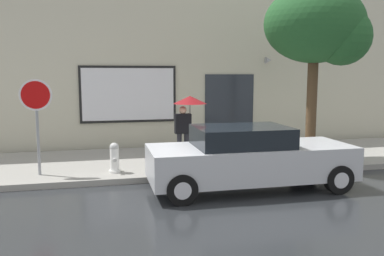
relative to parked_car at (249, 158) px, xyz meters
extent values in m
plane|color=#282B2D|center=(-0.75, -0.03, -0.72)|extent=(60.00, 60.00, 0.00)
cube|color=gray|center=(-0.75, 2.97, -0.64)|extent=(20.00, 4.00, 0.15)
cube|color=beige|center=(-0.75, 5.47, 2.78)|extent=(20.00, 0.40, 7.00)
cube|color=black|center=(-2.32, 5.24, 1.22)|extent=(3.22, 0.06, 1.90)
cube|color=silver|center=(-2.32, 5.21, 1.22)|extent=(3.06, 0.03, 1.74)
cube|color=#262B33|center=(1.25, 5.25, 0.98)|extent=(1.80, 0.04, 1.80)
cone|color=#99999E|center=(2.65, 5.12, 2.38)|extent=(0.22, 0.24, 0.24)
cube|color=#B7BABF|center=(0.04, 0.00, -0.09)|extent=(4.61, 1.70, 0.74)
cube|color=black|center=(-0.19, 0.00, 0.50)|extent=(2.07, 1.50, 0.44)
cylinder|color=black|center=(1.80, 0.78, -0.40)|extent=(0.64, 0.22, 0.64)
cylinder|color=silver|center=(1.80, 0.78, -0.40)|extent=(0.35, 0.24, 0.35)
cylinder|color=black|center=(1.80, -0.78, -0.40)|extent=(0.64, 0.22, 0.64)
cylinder|color=silver|center=(1.80, -0.78, -0.40)|extent=(0.35, 0.24, 0.35)
cylinder|color=black|center=(-1.71, 0.78, -0.40)|extent=(0.64, 0.22, 0.64)
cylinder|color=silver|center=(-1.71, 0.78, -0.40)|extent=(0.35, 0.24, 0.35)
cylinder|color=black|center=(-1.71, -0.78, -0.40)|extent=(0.64, 0.22, 0.64)
cylinder|color=silver|center=(-1.71, -0.78, -0.40)|extent=(0.35, 0.24, 0.35)
cylinder|color=white|center=(-2.94, 1.64, -0.25)|extent=(0.22, 0.22, 0.64)
sphere|color=#BBBBB7|center=(-2.94, 1.64, 0.07)|extent=(0.23, 0.23, 0.23)
cylinder|color=#BBBBB7|center=(-2.94, 1.48, -0.21)|extent=(0.09, 0.12, 0.09)
cylinder|color=#BBBBB7|center=(-2.94, 1.80, -0.21)|extent=(0.09, 0.12, 0.09)
cylinder|color=white|center=(-2.94, 1.64, -0.54)|extent=(0.30, 0.30, 0.06)
cylinder|color=black|center=(-1.09, 2.62, -0.17)|extent=(0.14, 0.14, 0.79)
cylinder|color=black|center=(-0.88, 2.62, -0.17)|extent=(0.14, 0.14, 0.79)
cube|color=black|center=(-0.99, 2.62, 0.50)|extent=(0.46, 0.22, 0.56)
sphere|color=tan|center=(-0.99, 2.62, 0.88)|extent=(0.21, 0.21, 0.21)
cylinder|color=#4C4C51|center=(-0.78, 2.62, 0.75)|extent=(0.02, 0.02, 0.90)
cone|color=maroon|center=(-0.78, 2.62, 1.17)|extent=(0.95, 0.95, 0.22)
cylinder|color=#4C3823|center=(2.55, 1.83, 0.95)|extent=(0.29, 0.29, 3.04)
ellipsoid|color=#235628|center=(2.55, 1.83, 3.25)|extent=(2.83, 2.41, 2.12)
sphere|color=#235628|center=(3.19, 1.47, 2.90)|extent=(1.56, 1.56, 1.56)
cylinder|color=gray|center=(-4.75, 1.80, 0.59)|extent=(0.07, 0.07, 2.31)
cylinder|color=white|center=(-4.75, 1.76, 1.40)|extent=(0.76, 0.02, 0.76)
cylinder|color=red|center=(-4.75, 1.75, 1.40)|extent=(0.66, 0.02, 0.66)
camera|label=1|loc=(-3.24, -8.37, 1.88)|focal=37.42mm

